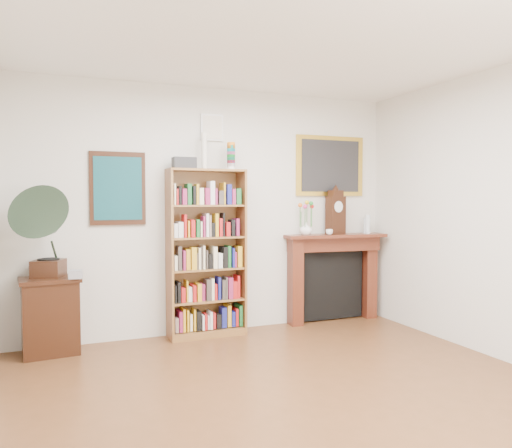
{
  "coord_description": "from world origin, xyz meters",
  "views": [
    {
      "loc": [
        -1.69,
        -3.01,
        1.55
      ],
      "look_at": [
        0.18,
        1.6,
        1.29
      ],
      "focal_mm": 35.0,
      "sensor_mm": 36.0,
      "label": 1
    }
  ],
  "objects_px": {
    "gramophone": "(47,226)",
    "bottle_right": "(366,225)",
    "side_cabinet": "(50,316)",
    "flower_vase": "(306,229)",
    "bottle_left": "(368,224)",
    "cd_stack": "(76,274)",
    "mantel_clock": "(336,213)",
    "fireplace": "(332,270)",
    "teacup": "(329,232)",
    "bookshelf": "(207,243)"
  },
  "relations": [
    {
      "from": "gramophone",
      "to": "bottle_right",
      "type": "relative_size",
      "value": 4.53
    },
    {
      "from": "side_cabinet",
      "to": "flower_vase",
      "type": "bearing_deg",
      "value": -3.25
    },
    {
      "from": "gramophone",
      "to": "bottle_left",
      "type": "xyz_separation_m",
      "value": [
        3.76,
        0.13,
        -0.06
      ]
    },
    {
      "from": "bottle_right",
      "to": "cd_stack",
      "type": "bearing_deg",
      "value": -176.54
    },
    {
      "from": "cd_stack",
      "to": "mantel_clock",
      "type": "xyz_separation_m",
      "value": [
        3.08,
        0.25,
        0.56
      ]
    },
    {
      "from": "fireplace",
      "to": "bottle_left",
      "type": "relative_size",
      "value": 5.51
    },
    {
      "from": "teacup",
      "to": "bottle_right",
      "type": "distance_m",
      "value": 0.57
    },
    {
      "from": "bookshelf",
      "to": "bottle_right",
      "type": "bearing_deg",
      "value": -0.3
    },
    {
      "from": "side_cabinet",
      "to": "bottle_right",
      "type": "distance_m",
      "value": 3.83
    },
    {
      "from": "fireplace",
      "to": "bottle_right",
      "type": "distance_m",
      "value": 0.72
    },
    {
      "from": "gramophone",
      "to": "fireplace",
      "type": "bearing_deg",
      "value": 23.22
    },
    {
      "from": "gramophone",
      "to": "flower_vase",
      "type": "height_order",
      "value": "gramophone"
    },
    {
      "from": "side_cabinet",
      "to": "cd_stack",
      "type": "height_order",
      "value": "cd_stack"
    },
    {
      "from": "mantel_clock",
      "to": "bottle_left",
      "type": "bearing_deg",
      "value": -22.12
    },
    {
      "from": "fireplace",
      "to": "flower_vase",
      "type": "relative_size",
      "value": 8.63
    },
    {
      "from": "cd_stack",
      "to": "bottle_right",
      "type": "bearing_deg",
      "value": 3.46
    },
    {
      "from": "bookshelf",
      "to": "fireplace",
      "type": "xyz_separation_m",
      "value": [
        1.67,
        0.08,
        -0.4
      ]
    },
    {
      "from": "fireplace",
      "to": "teacup",
      "type": "xyz_separation_m",
      "value": [
        -0.12,
        -0.12,
        0.49
      ]
    },
    {
      "from": "cd_stack",
      "to": "mantel_clock",
      "type": "relative_size",
      "value": 0.22
    },
    {
      "from": "gramophone",
      "to": "mantel_clock",
      "type": "bearing_deg",
      "value": 22.84
    },
    {
      "from": "bottle_left",
      "to": "bookshelf",
      "type": "bearing_deg",
      "value": 179.77
    },
    {
      "from": "bookshelf",
      "to": "side_cabinet",
      "type": "distance_m",
      "value": 1.75
    },
    {
      "from": "cd_stack",
      "to": "flower_vase",
      "type": "relative_size",
      "value": 0.78
    },
    {
      "from": "bookshelf",
      "to": "cd_stack",
      "type": "height_order",
      "value": "bookshelf"
    },
    {
      "from": "flower_vase",
      "to": "bottle_left",
      "type": "bearing_deg",
      "value": -3.45
    },
    {
      "from": "teacup",
      "to": "cd_stack",
      "type": "bearing_deg",
      "value": -176.93
    },
    {
      "from": "fireplace",
      "to": "flower_vase",
      "type": "xyz_separation_m",
      "value": [
        -0.4,
        -0.03,
        0.53
      ]
    },
    {
      "from": "bookshelf",
      "to": "bottle_left",
      "type": "relative_size",
      "value": 8.96
    },
    {
      "from": "teacup",
      "to": "bottle_left",
      "type": "xyz_separation_m",
      "value": [
        0.58,
        0.03,
        0.09
      ]
    },
    {
      "from": "bookshelf",
      "to": "bottle_right",
      "type": "relative_size",
      "value": 10.75
    },
    {
      "from": "fireplace",
      "to": "gramophone",
      "type": "bearing_deg",
      "value": -171.58
    },
    {
      "from": "fireplace",
      "to": "teacup",
      "type": "bearing_deg",
      "value": -130.52
    },
    {
      "from": "fireplace",
      "to": "bottle_right",
      "type": "xyz_separation_m",
      "value": [
        0.45,
        -0.06,
        0.56
      ]
    },
    {
      "from": "bottle_right",
      "to": "bottle_left",
      "type": "bearing_deg",
      "value": -67.39
    },
    {
      "from": "bookshelf",
      "to": "teacup",
      "type": "height_order",
      "value": "bookshelf"
    },
    {
      "from": "bookshelf",
      "to": "teacup",
      "type": "xyz_separation_m",
      "value": [
        1.55,
        -0.04,
        0.09
      ]
    },
    {
      "from": "cd_stack",
      "to": "flower_vase",
      "type": "bearing_deg",
      "value": 5.15
    },
    {
      "from": "gramophone",
      "to": "bottle_right",
      "type": "xyz_separation_m",
      "value": [
        3.75,
        0.15,
        -0.08
      ]
    },
    {
      "from": "bookshelf",
      "to": "gramophone",
      "type": "xyz_separation_m",
      "value": [
        -1.63,
        -0.14,
        0.23
      ]
    },
    {
      "from": "gramophone",
      "to": "teacup",
      "type": "height_order",
      "value": "gramophone"
    },
    {
      "from": "fireplace",
      "to": "gramophone",
      "type": "xyz_separation_m",
      "value": [
        -3.3,
        -0.21,
        0.63
      ]
    },
    {
      "from": "side_cabinet",
      "to": "bottle_right",
      "type": "relative_size",
      "value": 3.82
    },
    {
      "from": "cd_stack",
      "to": "flower_vase",
      "type": "distance_m",
      "value": 2.69
    },
    {
      "from": "teacup",
      "to": "bottle_left",
      "type": "bearing_deg",
      "value": 3.0
    },
    {
      "from": "bottle_right",
      "to": "mantel_clock",
      "type": "bearing_deg",
      "value": 174.41
    },
    {
      "from": "mantel_clock",
      "to": "gramophone",
      "type": "bearing_deg",
      "value": 169.78
    },
    {
      "from": "bookshelf",
      "to": "mantel_clock",
      "type": "bearing_deg",
      "value": 1.21
    },
    {
      "from": "bottle_right",
      "to": "bookshelf",
      "type": "bearing_deg",
      "value": -179.58
    },
    {
      "from": "side_cabinet",
      "to": "gramophone",
      "type": "relative_size",
      "value": 0.84
    },
    {
      "from": "side_cabinet",
      "to": "mantel_clock",
      "type": "xyz_separation_m",
      "value": [
        3.32,
        0.11,
        0.98
      ]
    }
  ]
}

